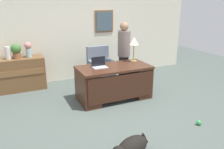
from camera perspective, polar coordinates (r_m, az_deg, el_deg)
ground_plane at (r=4.79m, az=2.12°, el=-9.49°), size 12.00×12.00×0.00m
back_wall at (r=6.73m, az=-7.89°, el=10.45°), size 7.00×0.16×2.70m
desk at (r=5.31m, az=0.58°, el=-1.78°), size 1.63×0.83×0.77m
credenza at (r=6.30m, az=-21.84°, el=0.06°), size 1.26×0.50×0.82m
armchair at (r=6.23m, az=-2.91°, el=1.69°), size 0.60×0.59×1.02m
person_standing at (r=6.06m, az=2.92°, el=5.10°), size 0.32×0.32×1.67m
dog_lying at (r=3.55m, az=4.58°, el=-17.43°), size 0.72×0.47×0.30m
laptop at (r=5.15m, az=-3.14°, el=2.40°), size 0.32×0.22×0.22m
desk_lamp at (r=5.56m, az=5.40°, el=7.81°), size 0.22×0.22×0.59m
vase_with_flowers at (r=6.17m, az=-19.81°, el=5.94°), size 0.17×0.17×0.38m
vase_empty at (r=6.16m, az=-24.14°, el=4.84°), size 0.13×0.13×0.30m
potted_plant at (r=6.16m, az=-22.42°, el=5.48°), size 0.24×0.24×0.36m
dog_toy_ball at (r=4.65m, az=20.49°, el=-10.99°), size 0.09×0.09×0.09m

